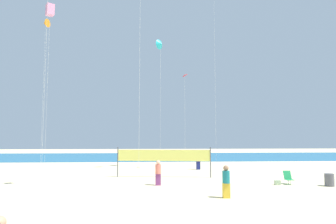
# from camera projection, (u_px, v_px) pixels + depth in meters

# --- Properties ---
(ground_plane) EXTENTS (120.00, 120.00, 0.00)m
(ground_plane) POSITION_uv_depth(u_px,v_px,m) (142.00, 201.00, 14.51)
(ground_plane) COLOR beige
(ocean_band) EXTENTS (120.00, 20.00, 0.01)m
(ocean_band) POSITION_uv_depth(u_px,v_px,m) (149.00, 156.00, 46.58)
(ocean_band) COLOR #1E6B99
(ocean_band) RESTS_ON ground
(beachgoer_plum_shirt) EXTENTS (0.40, 0.40, 1.77)m
(beachgoer_plum_shirt) POSITION_uv_depth(u_px,v_px,m) (198.00, 160.00, 28.41)
(beachgoer_plum_shirt) COLOR navy
(beachgoer_plum_shirt) RESTS_ON ground
(beachgoer_teal_shirt) EXTENTS (0.39, 0.39, 1.72)m
(beachgoer_teal_shirt) POSITION_uv_depth(u_px,v_px,m) (226.00, 180.00, 15.32)
(beachgoer_teal_shirt) COLOR gold
(beachgoer_teal_shirt) RESTS_ON ground
(beachgoer_coral_shirt) EXTENTS (0.38, 0.38, 1.67)m
(beachgoer_coral_shirt) POSITION_uv_depth(u_px,v_px,m) (158.00, 172.00, 19.30)
(beachgoer_coral_shirt) COLOR #7A3872
(beachgoer_coral_shirt) RESTS_ON ground
(folding_beach_chair) EXTENTS (0.52, 0.65, 0.89)m
(folding_beach_chair) POSITION_uv_depth(u_px,v_px,m) (288.00, 177.00, 19.75)
(folding_beach_chair) COLOR #1E8C4C
(folding_beach_chair) RESTS_ON ground
(trash_barrel) EXTENTS (0.59, 0.59, 0.82)m
(trash_barrel) POSITION_uv_depth(u_px,v_px,m) (329.00, 180.00, 18.92)
(trash_barrel) COLOR #595960
(trash_barrel) RESTS_ON ground
(volleyball_net) EXTENTS (7.50, 0.94, 2.40)m
(volleyball_net) POSITION_uv_depth(u_px,v_px,m) (164.00, 157.00, 23.15)
(volleyball_net) COLOR #4C4C51
(volleyball_net) RESTS_ON ground
(beach_handbag) EXTENTS (0.38, 0.19, 0.30)m
(beach_handbag) POSITION_uv_depth(u_px,v_px,m) (278.00, 183.00, 19.39)
(beach_handbag) COLOR #99B28C
(beach_handbag) RESTS_ON ground
(kite_cyan_delta) EXTENTS (0.95, 1.02, 13.14)m
(kite_cyan_delta) POSITION_uv_depth(u_px,v_px,m) (161.00, 44.00, 29.38)
(kite_cyan_delta) COLOR silver
(kite_cyan_delta) RESTS_ON ground
(kite_red_diamond) EXTENTS (0.58, 0.59, 9.65)m
(kite_red_diamond) POSITION_uv_depth(u_px,v_px,m) (184.00, 77.00, 29.37)
(kite_red_diamond) COLOR silver
(kite_red_diamond) RESTS_ON ground
(kite_orange_delta) EXTENTS (0.76, 1.02, 15.92)m
(kite_orange_delta) POSITION_uv_depth(u_px,v_px,m) (46.00, 24.00, 31.18)
(kite_orange_delta) COLOR silver
(kite_orange_delta) RESTS_ON ground
(kite_pink_box) EXTENTS (0.95, 0.95, 16.03)m
(kite_pink_box) POSITION_uv_depth(u_px,v_px,m) (50.00, 10.00, 27.96)
(kite_pink_box) COLOR silver
(kite_pink_box) RESTS_ON ground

